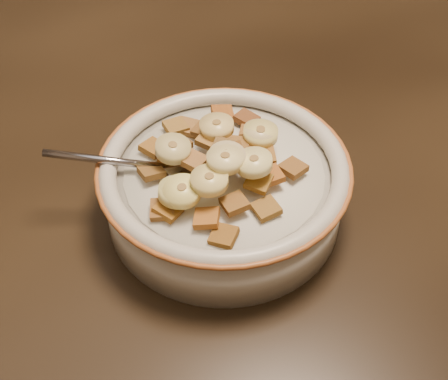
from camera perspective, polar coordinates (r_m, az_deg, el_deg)
name	(u,v)px	position (r m, az deg, el deg)	size (l,w,h in m)	color
table	(63,155)	(0.70, -14.54, 3.15)	(1.40, 0.90, 0.04)	black
chair	(73,18)	(1.45, -13.66, 15.03)	(0.42, 0.42, 0.95)	black
cereal_bowl	(224,193)	(0.57, 0.00, -0.29)	(0.22, 0.22, 0.05)	beige
milk	(224,173)	(0.55, 0.00, 1.56)	(0.18, 0.18, 0.00)	silver
spoon	(185,169)	(0.55, -3.59, 1.90)	(0.04, 0.05, 0.01)	gray
cereal_square_0	(258,181)	(0.52, 3.17, 0.80)	(0.02, 0.02, 0.01)	brown
cereal_square_1	(253,167)	(0.53, 2.68, 2.15)	(0.02, 0.02, 0.01)	brown
cereal_square_2	(224,147)	(0.54, 0.03, 3.97)	(0.02, 0.02, 0.01)	brown
cereal_square_3	(251,131)	(0.58, 2.50, 5.41)	(0.02, 0.02, 0.01)	brown
cereal_square_4	(168,210)	(0.51, -5.13, -1.81)	(0.02, 0.02, 0.01)	brown
cereal_square_5	(205,129)	(0.58, -1.74, 5.59)	(0.02, 0.02, 0.01)	brown
cereal_square_6	(248,148)	(0.55, 2.16, 3.88)	(0.02, 0.02, 0.01)	brown
cereal_square_7	(293,168)	(0.55, 6.34, 2.02)	(0.02, 0.02, 0.01)	brown
cereal_square_8	(154,148)	(0.57, -6.46, 3.86)	(0.02, 0.02, 0.01)	brown
cereal_square_9	(152,172)	(0.55, -6.64, 1.67)	(0.02, 0.02, 0.01)	brown
cereal_square_10	(189,127)	(0.59, -3.20, 5.73)	(0.02, 0.02, 0.01)	brown
cereal_square_11	(210,140)	(0.56, -1.32, 4.61)	(0.02, 0.02, 0.01)	brown
cereal_square_12	(263,155)	(0.55, 3.63, 3.20)	(0.02, 0.02, 0.01)	brown
cereal_square_13	(162,209)	(0.52, -5.65, -1.76)	(0.02, 0.02, 0.01)	brown
cereal_square_14	(171,155)	(0.55, -4.91, 3.16)	(0.02, 0.02, 0.01)	#925E21
cereal_square_15	(270,176)	(0.53, 4.24, 1.31)	(0.02, 0.02, 0.01)	brown
cereal_square_16	(193,160)	(0.54, -2.84, 2.71)	(0.02, 0.02, 0.01)	#915D2B
cereal_square_17	(237,145)	(0.55, 1.20, 4.11)	(0.02, 0.02, 0.01)	brown
cereal_square_18	(235,203)	(0.51, 0.97, -1.24)	(0.02, 0.02, 0.01)	brown
cereal_square_19	(246,119)	(0.60, 2.07, 6.53)	(0.02, 0.02, 0.01)	brown
cereal_square_20	(163,210)	(0.52, -5.61, -1.80)	(0.02, 0.02, 0.01)	#99501C
cereal_square_21	(178,144)	(0.57, -4.23, 4.24)	(0.02, 0.02, 0.01)	brown
cereal_square_22	(256,169)	(0.53, 2.91, 1.89)	(0.02, 0.02, 0.01)	brown
cereal_square_23	(266,208)	(0.52, 3.89, -1.70)	(0.02, 0.02, 0.01)	brown
cereal_square_24	(232,154)	(0.53, 0.76, 3.30)	(0.02, 0.02, 0.01)	brown
cereal_square_25	(223,113)	(0.60, -0.13, 7.01)	(0.02, 0.02, 0.01)	#9B511C
cereal_square_26	(207,218)	(0.50, -1.60, -2.58)	(0.02, 0.02, 0.01)	#97551E
cereal_square_27	(176,127)	(0.59, -4.43, 5.79)	(0.02, 0.02, 0.01)	olive
cereal_square_28	(224,236)	(0.50, -0.03, -4.21)	(0.02, 0.02, 0.01)	brown
banana_slice_0	(177,192)	(0.51, -4.34, -0.20)	(0.03, 0.03, 0.01)	#DACB68
banana_slice_1	(173,149)	(0.54, -4.68, 3.78)	(0.03, 0.03, 0.01)	tan
banana_slice_2	(209,180)	(0.50, -1.34, 0.89)	(0.03, 0.03, 0.01)	#D2C465
banana_slice_3	(261,134)	(0.56, 3.36, 5.13)	(0.03, 0.03, 0.01)	#D1C56F
banana_slice_4	(227,157)	(0.52, 0.28, 3.01)	(0.03, 0.03, 0.01)	beige
banana_slice_5	(225,160)	(0.51, 0.11, 2.80)	(0.03, 0.03, 0.01)	#DAC473
banana_slice_6	(261,133)	(0.56, 3.36, 5.26)	(0.03, 0.03, 0.01)	beige
banana_slice_7	(182,191)	(0.51, -3.85, -0.12)	(0.03, 0.03, 0.01)	#FFEF7D
banana_slice_8	(254,163)	(0.52, 2.75, 2.52)	(0.03, 0.03, 0.01)	#F3E392
banana_slice_9	(217,127)	(0.56, -0.68, 5.82)	(0.03, 0.03, 0.01)	#D0B96D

